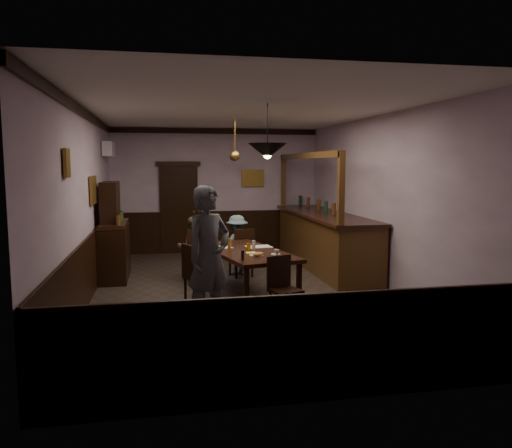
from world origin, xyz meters
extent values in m
cube|color=#2D2621|center=(0.00, 0.00, -0.01)|extent=(5.00, 8.00, 0.01)
cube|color=white|center=(0.00, 0.00, 3.00)|extent=(5.00, 8.00, 0.01)
cube|color=#A790A4|center=(0.00, 4.00, 1.50)|extent=(5.00, 0.01, 3.00)
cube|color=#A790A4|center=(0.00, -4.00, 1.50)|extent=(5.00, 0.01, 3.00)
cube|color=#A790A4|center=(-2.50, 0.00, 1.50)|extent=(0.01, 8.00, 3.00)
cube|color=#A790A4|center=(2.50, 0.00, 1.50)|extent=(0.01, 8.00, 3.00)
cube|color=black|center=(0.01, -0.24, 0.72)|extent=(1.46, 2.37, 0.06)
cube|color=black|center=(-0.17, -1.33, 0.34)|extent=(0.07, 0.07, 0.69)
cube|color=black|center=(0.65, -1.14, 0.34)|extent=(0.07, 0.07, 0.69)
cube|color=black|center=(-0.62, 0.66, 0.34)|extent=(0.07, 0.07, 0.69)
cube|color=black|center=(0.20, 0.85, 0.34)|extent=(0.07, 0.07, 0.69)
cube|color=black|center=(-0.73, 0.98, 0.46)|extent=(0.52, 0.52, 0.05)
cube|color=black|center=(-0.68, 0.79, 0.73)|extent=(0.42, 0.14, 0.51)
cube|color=black|center=(-0.60, 1.19, 0.22)|extent=(0.04, 0.04, 0.44)
cube|color=black|center=(-0.94, 1.10, 0.22)|extent=(0.04, 0.04, 0.44)
cube|color=black|center=(-0.52, 0.85, 0.22)|extent=(0.04, 0.04, 0.44)
cube|color=black|center=(-0.85, 0.77, 0.22)|extent=(0.04, 0.04, 0.44)
cube|color=black|center=(0.15, 1.18, 0.43)|extent=(0.48, 0.48, 0.05)
cube|color=black|center=(0.19, 1.00, 0.69)|extent=(0.40, 0.13, 0.48)
cube|color=black|center=(0.27, 1.37, 0.21)|extent=(0.04, 0.04, 0.41)
cube|color=black|center=(-0.04, 1.30, 0.21)|extent=(0.04, 0.04, 0.41)
cube|color=black|center=(0.35, 1.05, 0.21)|extent=(0.04, 0.04, 0.41)
cube|color=black|center=(0.03, 0.98, 0.21)|extent=(0.04, 0.04, 0.41)
cube|color=black|center=(0.32, -1.61, 0.41)|extent=(0.48, 0.48, 0.05)
cube|color=black|center=(0.27, -1.44, 0.65)|extent=(0.37, 0.16, 0.45)
cube|color=black|center=(0.22, -1.80, 0.19)|extent=(0.04, 0.04, 0.39)
cube|color=black|center=(0.51, -1.70, 0.19)|extent=(0.04, 0.04, 0.39)
cube|color=black|center=(0.13, -1.51, 0.19)|extent=(0.04, 0.04, 0.39)
cube|color=black|center=(0.42, -1.41, 0.19)|extent=(0.04, 0.04, 0.39)
cube|color=black|center=(-0.77, -0.62, 0.44)|extent=(0.54, 0.54, 0.05)
cube|color=black|center=(-0.94, -0.70, 0.70)|extent=(0.20, 0.39, 0.48)
cube|color=black|center=(-0.56, -0.70, 0.21)|extent=(0.04, 0.04, 0.42)
cube|color=black|center=(-0.69, -0.40, 0.21)|extent=(0.04, 0.04, 0.42)
cube|color=black|center=(-0.85, -0.84, 0.21)|extent=(0.04, 0.04, 0.42)
cube|color=black|center=(-0.99, -0.54, 0.21)|extent=(0.04, 0.04, 0.42)
imported|color=#545960|center=(-0.74, -1.69, 0.93)|extent=(0.81, 0.75, 1.86)
imported|color=brown|center=(-0.77, 1.17, 0.58)|extent=(0.59, 0.48, 1.16)
imported|color=slate|center=(0.11, 1.37, 0.58)|extent=(0.86, 0.68, 1.16)
cube|color=silver|center=(-0.41, 0.07, 0.75)|extent=(0.50, 0.43, 0.01)
cube|color=silver|center=(0.27, 0.04, 0.75)|extent=(0.45, 0.35, 0.01)
cube|color=#EBE356|center=(0.04, -0.48, 0.75)|extent=(0.18, 0.18, 0.00)
cylinder|color=white|center=(0.39, -0.72, 0.76)|extent=(0.15, 0.15, 0.01)
imported|color=white|center=(0.40, -0.75, 0.80)|extent=(0.10, 0.10, 0.07)
cylinder|color=white|center=(0.08, -0.76, 0.76)|extent=(0.22, 0.22, 0.01)
torus|color=#C68C47|center=(0.07, -0.83, 0.79)|extent=(0.13, 0.13, 0.04)
torus|color=#C68C47|center=(0.12, -0.78, 0.79)|extent=(0.13, 0.13, 0.04)
cylinder|color=orange|center=(0.04, -0.29, 0.81)|extent=(0.07, 0.07, 0.12)
cylinder|color=#BF721E|center=(-0.26, -0.23, 0.85)|extent=(0.06, 0.06, 0.20)
cylinder|color=silver|center=(0.14, -0.21, 0.82)|extent=(0.06, 0.06, 0.15)
cylinder|color=black|center=(-0.18, -1.05, 0.82)|extent=(0.04, 0.04, 0.14)
cube|color=black|center=(-2.20, 1.44, 0.49)|extent=(0.49, 1.37, 0.98)
cube|color=black|center=(-2.20, 1.44, 1.03)|extent=(0.47, 1.32, 0.08)
cube|color=black|center=(-2.25, 1.44, 1.42)|extent=(0.29, 0.88, 0.78)
cube|color=#432711|center=(2.00, 1.74, 0.54)|extent=(0.88, 4.12, 1.08)
cube|color=black|center=(1.98, 1.74, 1.10)|extent=(0.98, 4.22, 0.06)
cube|color=#432711|center=(1.61, 1.74, 2.31)|extent=(0.10, 4.03, 0.12)
cube|color=#432711|center=(1.61, -0.23, 1.72)|extent=(0.10, 0.10, 1.28)
cube|color=#432711|center=(1.61, 3.70, 1.72)|extent=(0.10, 0.10, 1.28)
cube|color=black|center=(-0.90, 3.95, 1.05)|extent=(0.90, 0.06, 2.10)
cube|color=white|center=(-2.38, 2.90, 2.45)|extent=(0.20, 0.85, 0.30)
cube|color=olive|center=(-2.46, -1.60, 2.15)|extent=(0.04, 0.28, 0.36)
cube|color=olive|center=(-2.46, 0.80, 1.70)|extent=(0.04, 0.62, 0.48)
cube|color=olive|center=(0.90, 3.96, 1.80)|extent=(0.55, 0.04, 0.42)
cylinder|color=black|center=(0.19, -1.02, 2.66)|extent=(0.02, 0.02, 0.68)
cone|color=black|center=(0.19, -1.02, 2.32)|extent=(0.56, 0.56, 0.22)
sphere|color=#FFD88C|center=(0.19, -1.02, 2.27)|extent=(0.12, 0.12, 0.12)
cylinder|color=#BF8C3F|center=(0.10, 1.51, 2.65)|extent=(0.02, 0.02, 0.70)
cone|color=#BF8C3F|center=(0.10, 1.51, 2.30)|extent=(0.20, 0.20, 0.22)
sphere|color=#FFD88C|center=(0.10, 1.51, 2.25)|extent=(0.12, 0.12, 0.12)
cylinder|color=#BF8C3F|center=(0.30, 3.00, 2.65)|extent=(0.02, 0.02, 0.70)
cone|color=#BF8C3F|center=(0.30, 3.00, 2.30)|extent=(0.20, 0.20, 0.22)
sphere|color=#FFD88C|center=(0.30, 3.00, 2.25)|extent=(0.12, 0.12, 0.12)
camera|label=1|loc=(-1.35, -8.09, 2.13)|focal=35.00mm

